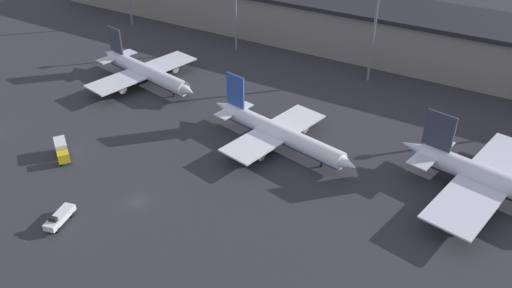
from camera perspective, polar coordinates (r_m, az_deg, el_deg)
ground at (r=97.76m, az=-13.46°, el=-6.48°), size 600.00×600.00×0.00m
terminal_building at (r=164.30m, az=9.30°, el=13.60°), size 221.46×25.36×15.15m
airplane_0 at (r=140.30m, az=-12.52°, el=8.04°), size 38.98×32.76×12.90m
airplane_1 at (r=109.23m, az=2.60°, el=1.26°), size 39.63×27.93×13.22m
airplane_2 at (r=104.02m, az=25.32°, el=-3.81°), size 37.59×38.24×13.89m
service_vehicle_0 at (r=96.39m, az=-21.53°, el=-7.84°), size 3.80×7.04×2.69m
service_vehicle_5 at (r=114.03m, az=-21.31°, el=-0.58°), size 7.34×6.00×3.49m
lamp_post_2 at (r=137.60m, az=13.50°, el=13.59°), size 1.80×1.80×27.42m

